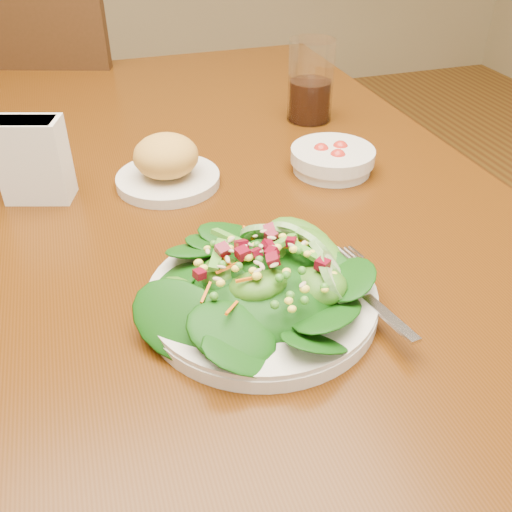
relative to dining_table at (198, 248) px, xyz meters
name	(u,v)px	position (x,y,z in m)	size (l,w,h in m)	color
ground_plane	(215,488)	(0.00, 0.00, -0.65)	(5.00, 5.00, 0.00)	#A06E22
dining_table	(198,248)	(0.00, 0.00, 0.00)	(0.90, 1.40, 0.75)	#46230A
chair_far	(58,139)	(-0.21, 0.83, -0.13)	(0.57, 0.57, 0.97)	#3A2110
salad_plate	(270,285)	(0.02, -0.28, 0.13)	(0.26, 0.25, 0.07)	silver
bread_plate	(167,165)	(-0.03, 0.03, 0.13)	(0.15, 0.15, 0.08)	silver
tomato_bowl	(332,159)	(0.22, 0.00, 0.12)	(0.13, 0.13, 0.04)	silver
drinking_glass	(310,87)	(0.27, 0.21, 0.16)	(0.08, 0.08, 0.14)	silver
napkin_holder	(33,158)	(-0.21, 0.05, 0.16)	(0.10, 0.08, 0.12)	white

